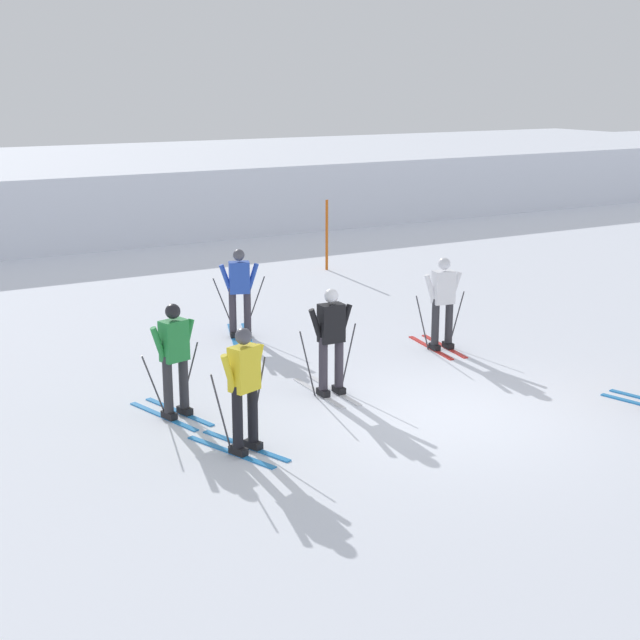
{
  "coord_description": "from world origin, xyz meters",
  "views": [
    {
      "loc": [
        -7.86,
        -10.07,
        4.78
      ],
      "look_at": [
        -0.53,
        2.69,
        0.9
      ],
      "focal_mm": 51.24,
      "sensor_mm": 36.0,
      "label": 1
    }
  ],
  "objects_px": {
    "skier_blue": "(240,290)",
    "skier_white": "(443,301)",
    "trail_marker_pole": "(327,235)",
    "skier_green": "(174,357)",
    "skier_yellow": "(244,387)",
    "skier_black": "(331,339)"
  },
  "relations": [
    {
      "from": "skier_blue",
      "to": "skier_white",
      "type": "bearing_deg",
      "value": -42.58
    },
    {
      "from": "skier_yellow",
      "to": "skier_black",
      "type": "bearing_deg",
      "value": 33.1
    },
    {
      "from": "skier_black",
      "to": "skier_yellow",
      "type": "xyz_separation_m",
      "value": [
        -2.14,
        -1.39,
        0.0
      ]
    },
    {
      "from": "skier_green",
      "to": "skier_yellow",
      "type": "distance_m",
      "value": 1.71
    },
    {
      "from": "skier_green",
      "to": "trail_marker_pole",
      "type": "bearing_deg",
      "value": 48.14
    },
    {
      "from": "skier_blue",
      "to": "trail_marker_pole",
      "type": "distance_m",
      "value": 6.63
    },
    {
      "from": "skier_black",
      "to": "trail_marker_pole",
      "type": "bearing_deg",
      "value": 60.08
    },
    {
      "from": "skier_black",
      "to": "skier_green",
      "type": "bearing_deg",
      "value": 173.22
    },
    {
      "from": "skier_white",
      "to": "skier_green",
      "type": "bearing_deg",
      "value": -171.15
    },
    {
      "from": "skier_black",
      "to": "skier_blue",
      "type": "height_order",
      "value": "same"
    },
    {
      "from": "skier_blue",
      "to": "skier_green",
      "type": "height_order",
      "value": "same"
    },
    {
      "from": "skier_white",
      "to": "skier_blue",
      "type": "xyz_separation_m",
      "value": [
        -2.83,
        2.6,
        0.0
      ]
    },
    {
      "from": "skier_blue",
      "to": "trail_marker_pole",
      "type": "bearing_deg",
      "value": 45.25
    },
    {
      "from": "skier_black",
      "to": "skier_green",
      "type": "relative_size",
      "value": 1.0
    },
    {
      "from": "skier_white",
      "to": "skier_green",
      "type": "height_order",
      "value": "same"
    },
    {
      "from": "skier_white",
      "to": "trail_marker_pole",
      "type": "bearing_deg",
      "value": 75.84
    },
    {
      "from": "skier_white",
      "to": "trail_marker_pole",
      "type": "height_order",
      "value": "trail_marker_pole"
    },
    {
      "from": "skier_blue",
      "to": "trail_marker_pole",
      "type": "height_order",
      "value": "trail_marker_pole"
    },
    {
      "from": "skier_white",
      "to": "skier_black",
      "type": "distance_m",
      "value": 3.23
    },
    {
      "from": "trail_marker_pole",
      "to": "skier_black",
      "type": "bearing_deg",
      "value": -119.92
    },
    {
      "from": "skier_green",
      "to": "trail_marker_pole",
      "type": "relative_size",
      "value": 0.94
    },
    {
      "from": "skier_white",
      "to": "skier_black",
      "type": "relative_size",
      "value": 1.0
    }
  ]
}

